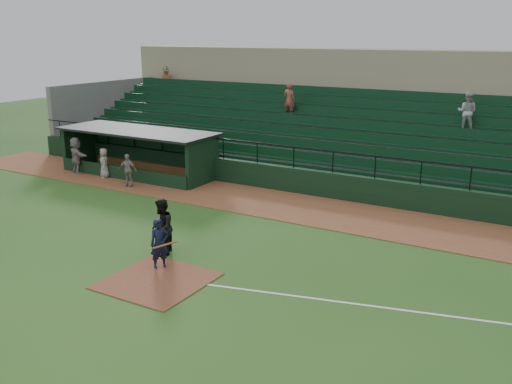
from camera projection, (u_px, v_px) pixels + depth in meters
The scene contains 11 objects.
ground at pixel (177, 270), 18.27m from camera, with size 90.00×90.00×0.00m, color #2A541B.
warning_track at pixel (291, 206), 24.89m from camera, with size 40.00×4.00×0.03m, color brown.
home_plate_dirt at pixel (157, 281), 17.44m from camera, with size 3.00×3.00×0.03m, color brown.
foul_line at pixel (439, 315), 15.35m from camera, with size 18.00×0.09×0.01m, color white.
stadium_structure at pixel (361, 128), 31.28m from camera, with size 38.00×13.08×6.40m.
dugout at pixel (144, 149), 30.60m from camera, with size 8.90×3.20×2.42m.
batter_at_plate at pixel (160, 244), 18.18m from camera, with size 1.13×0.73×1.67m.
umpire at pixel (162, 227), 19.28m from camera, with size 0.96×0.75×1.98m, color black.
dugout_player_a at pixel (128, 170), 27.90m from camera, with size 0.95×0.40×1.63m, color #99948F.
dugout_player_b at pixel (104, 163), 29.65m from camera, with size 0.76×0.50×1.56m, color #9C9792.
dugout_player_c at pixel (76, 155), 30.51m from camera, with size 1.82×0.58×1.96m, color gray.
Camera 1 is at (10.79, -13.26, 7.38)m, focal length 39.75 mm.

